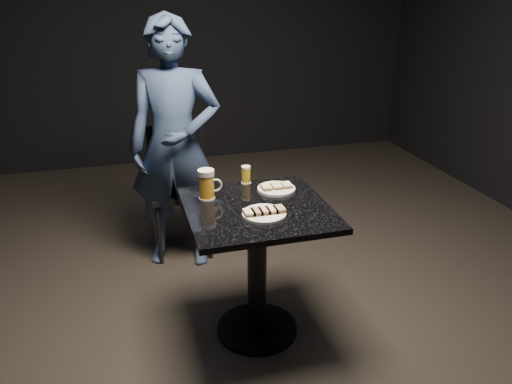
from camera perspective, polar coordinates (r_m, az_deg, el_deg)
floor at (r=2.86m, az=0.11°, el=-15.50°), size 6.00×6.00×0.00m
plate_large at (r=2.37m, az=0.94°, el=-2.52°), size 0.21×0.21×0.01m
plate_small at (r=2.65m, az=2.34°, el=0.35°), size 0.20×0.20×0.01m
patron at (r=3.22m, az=-9.26°, el=5.15°), size 0.67×0.53×1.62m
table at (r=2.57m, az=0.12°, el=-6.59°), size 0.70×0.70×0.75m
beer_mug at (r=2.53m, az=-5.63°, el=0.86°), size 0.12×0.09×0.16m
beer_tumbler at (r=2.73m, az=-1.15°, el=1.99°), size 0.06×0.06×0.10m
chair at (r=3.50m, az=-8.76°, el=1.27°), size 0.42×0.42×0.87m
canapes_on_plate_large at (r=2.36m, az=0.94°, el=-2.16°), size 0.20×0.07×0.02m
canapes_on_plate_small at (r=2.65m, az=2.34°, el=0.68°), size 0.16×0.07×0.02m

